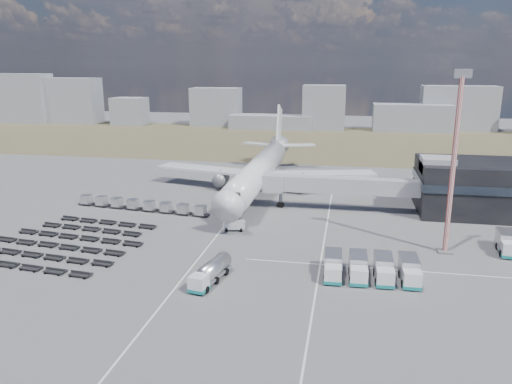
# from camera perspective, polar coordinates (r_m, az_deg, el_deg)

# --- Properties ---
(ground) EXTENTS (420.00, 420.00, 0.00)m
(ground) POSITION_cam_1_polar(r_m,az_deg,el_deg) (83.17, -3.41, -5.38)
(ground) COLOR #565659
(ground) RESTS_ON ground
(grass_strip) EXTENTS (420.00, 90.00, 0.01)m
(grass_strip) POSITION_cam_1_polar(r_m,az_deg,el_deg) (188.95, 4.73, 5.81)
(grass_strip) COLOR #4E442F
(grass_strip) RESTS_ON ground
(lane_markings) EXTENTS (47.12, 110.00, 0.01)m
(lane_markings) POSITION_cam_1_polar(r_m,az_deg,el_deg) (84.25, 3.58, -5.11)
(lane_markings) COLOR silver
(lane_markings) RESTS_ON ground
(terminal) EXTENTS (30.40, 16.40, 11.00)m
(terminal) POSITION_cam_1_polar(r_m,az_deg,el_deg) (106.27, 25.93, 0.51)
(terminal) COLOR black
(terminal) RESTS_ON ground
(jet_bridge) EXTENTS (30.30, 3.80, 7.05)m
(jet_bridge) POSITION_cam_1_polar(r_m,az_deg,el_deg) (99.05, 8.42, 0.79)
(jet_bridge) COLOR #939399
(jet_bridge) RESTS_ON ground
(airliner) EXTENTS (51.59, 64.53, 17.62)m
(airliner) POSITION_cam_1_polar(r_m,az_deg,el_deg) (112.28, 0.56, 2.68)
(airliner) COLOR silver
(airliner) RESTS_ON ground
(skyline) EXTENTS (318.14, 22.85, 23.64)m
(skyline) POSITION_cam_1_polar(r_m,az_deg,el_deg) (228.72, 2.19, 9.58)
(skyline) COLOR gray
(skyline) RESTS_ON ground
(fuel_tanker) EXTENTS (3.83, 9.04, 2.84)m
(fuel_tanker) POSITION_cam_1_polar(r_m,az_deg,el_deg) (67.07, -5.23, -9.12)
(fuel_tanker) COLOR silver
(fuel_tanker) RESTS_ON ground
(pushback_tug) EXTENTS (3.87, 2.51, 1.60)m
(pushback_tug) POSITION_cam_1_polar(r_m,az_deg,el_deg) (87.19, -2.48, -3.86)
(pushback_tug) COLOR silver
(pushback_tug) RESTS_ON ground
(catering_truck) EXTENTS (2.84, 5.87, 2.61)m
(catering_truck) POSITION_cam_1_polar(r_m,az_deg,el_deg) (118.53, 5.40, 1.29)
(catering_truck) COLOR silver
(catering_truck) RESTS_ON ground
(service_trucks_near) EXTENTS (12.65, 7.23, 2.77)m
(service_trucks_near) POSITION_cam_1_polar(r_m,az_deg,el_deg) (69.59, 13.00, -8.47)
(service_trucks_near) COLOR silver
(service_trucks_near) RESTS_ON ground
(uld_row) EXTENTS (28.53, 5.47, 1.93)m
(uld_row) POSITION_cam_1_polar(r_m,az_deg,el_deg) (101.00, -12.98, -1.45)
(uld_row) COLOR black
(uld_row) RESTS_ON ground
(baggage_dollies) EXTENTS (25.67, 25.03, 0.73)m
(baggage_dollies) POSITION_cam_1_polar(r_m,az_deg,el_deg) (86.32, -20.94, -5.34)
(baggage_dollies) COLOR black
(baggage_dollies) RESTS_ON ground
(floodlight_mast) EXTENTS (2.61, 2.12, 27.47)m
(floodlight_mast) POSITION_cam_1_polar(r_m,az_deg,el_deg) (79.03, 21.63, 2.93)
(floodlight_mast) COLOR #AA211B
(floodlight_mast) RESTS_ON ground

